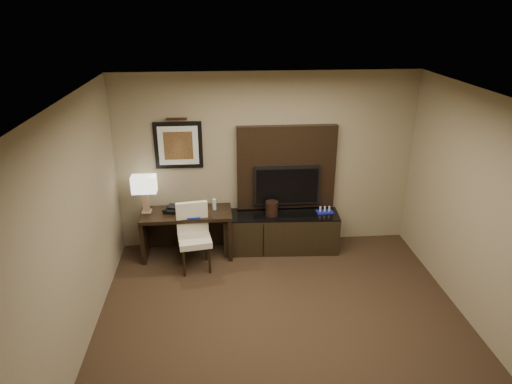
{
  "coord_description": "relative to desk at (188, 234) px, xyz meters",
  "views": [
    {
      "loc": [
        -0.7,
        -4.02,
        3.58
      ],
      "look_at": [
        -0.21,
        1.8,
        1.15
      ],
      "focal_mm": 32.0,
      "sensor_mm": 36.0,
      "label": 1
    }
  ],
  "objects": [
    {
      "name": "wall_right",
      "position": [
        3.47,
        -2.15,
        0.99
      ],
      "size": [
        0.01,
        5.0,
        2.7
      ],
      "primitive_type": "cube",
      "color": "gray",
      "rests_on": "floor"
    },
    {
      "name": "minibar_tray",
      "position": [
        2.1,
        0.06,
        0.29
      ],
      "size": [
        0.26,
        0.17,
        0.09
      ],
      "primitive_type": null,
      "rotation": [
        0.0,
        0.0,
        0.07
      ],
      "color": "#161B92",
      "rests_on": "credenza"
    },
    {
      "name": "artwork",
      "position": [
        -0.08,
        0.33,
        1.29
      ],
      "size": [
        0.7,
        0.04,
        0.7
      ],
      "primitive_type": "cube",
      "color": "black",
      "rests_on": "wall_back"
    },
    {
      "name": "desk_phone",
      "position": [
        -0.23,
        0.02,
        0.4
      ],
      "size": [
        0.22,
        0.2,
        0.09
      ],
      "primitive_type": null,
      "rotation": [
        0.0,
        0.0,
        -0.27
      ],
      "color": "black",
      "rests_on": "desk"
    },
    {
      "name": "desk",
      "position": [
        0.0,
        0.0,
        0.0
      ],
      "size": [
        1.35,
        0.6,
        0.72
      ],
      "primitive_type": "cube",
      "rotation": [
        0.0,
        0.0,
        0.02
      ],
      "color": "black",
      "rests_on": "floor"
    },
    {
      "name": "water_bottle",
      "position": [
        0.42,
        0.06,
        0.44
      ],
      "size": [
        0.07,
        0.07,
        0.17
      ],
      "primitive_type": "cylinder",
      "rotation": [
        0.0,
        0.0,
        0.35
      ],
      "color": "silver",
      "rests_on": "desk"
    },
    {
      "name": "wall_back",
      "position": [
        1.22,
        0.35,
        0.99
      ],
      "size": [
        4.5,
        0.01,
        2.7
      ],
      "primitive_type": "cube",
      "color": "gray",
      "rests_on": "floor"
    },
    {
      "name": "tv_wall_panel",
      "position": [
        1.52,
        0.29,
        0.91
      ],
      "size": [
        1.5,
        0.12,
        1.3
      ],
      "primitive_type": "cube",
      "color": "black",
      "rests_on": "wall_back"
    },
    {
      "name": "wall_left",
      "position": [
        -1.03,
        -2.15,
        0.99
      ],
      "size": [
        0.01,
        5.0,
        2.7
      ],
      "primitive_type": "cube",
      "color": "gray",
      "rests_on": "floor"
    },
    {
      "name": "ceiling",
      "position": [
        1.22,
        -2.15,
        2.34
      ],
      "size": [
        4.5,
        5.0,
        0.01
      ],
      "primitive_type": "cube",
      "color": "silver",
      "rests_on": "wall_back"
    },
    {
      "name": "tv",
      "position": [
        1.52,
        0.19,
        0.66
      ],
      "size": [
        1.0,
        0.08,
        0.6
      ],
      "primitive_type": "cube",
      "color": "black",
      "rests_on": "tv_wall_panel"
    },
    {
      "name": "book",
      "position": [
        0.12,
        0.0,
        0.46
      ],
      "size": [
        0.15,
        0.04,
        0.2
      ],
      "primitive_type": "imported",
      "rotation": [
        0.0,
        0.0,
        -0.11
      ],
      "color": "#B6A68F",
      "rests_on": "desk"
    },
    {
      "name": "picture_light",
      "position": [
        -0.08,
        0.29,
        1.69
      ],
      "size": [
        0.04,
        0.04,
        0.3
      ],
      "primitive_type": "cylinder",
      "color": "#3F2414",
      "rests_on": "wall_back"
    },
    {
      "name": "credenza",
      "position": [
        1.43,
        0.05,
        -0.06
      ],
      "size": [
        1.77,
        0.58,
        0.6
      ],
      "primitive_type": "cube",
      "rotation": [
        0.0,
        0.0,
        -0.05
      ],
      "color": "black",
      "rests_on": "floor"
    },
    {
      "name": "table_lamp",
      "position": [
        -0.58,
        0.06,
        0.65
      ],
      "size": [
        0.37,
        0.22,
        0.59
      ],
      "primitive_type": null,
      "rotation": [
        0.0,
        0.0,
        0.03
      ],
      "color": "tan",
      "rests_on": "desk"
    },
    {
      "name": "ice_bucket",
      "position": [
        1.28,
        0.04,
        0.35
      ],
      "size": [
        0.25,
        0.25,
        0.22
      ],
      "primitive_type": "cylinder",
      "rotation": [
        0.0,
        0.0,
        0.33
      ],
      "color": "black",
      "rests_on": "credenza"
    },
    {
      "name": "floor",
      "position": [
        1.22,
        -2.15,
        -0.36
      ],
      "size": [
        4.5,
        5.0,
        0.01
      ],
      "primitive_type": "cube",
      "color": "black",
      "rests_on": "ground"
    },
    {
      "name": "blue_folder",
      "position": [
        0.1,
        -0.08,
        0.37
      ],
      "size": [
        0.27,
        0.35,
        0.02
      ],
      "primitive_type": "cube",
      "rotation": [
        0.0,
        0.0,
        -0.04
      ],
      "color": "navy",
      "rests_on": "desk"
    },
    {
      "name": "desk_chair",
      "position": [
        0.13,
        -0.4,
        0.11
      ],
      "size": [
        0.53,
        0.58,
        0.94
      ],
      "primitive_type": null,
      "rotation": [
        0.0,
        0.0,
        0.15
      ],
      "color": "beige",
      "rests_on": "floor"
    }
  ]
}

